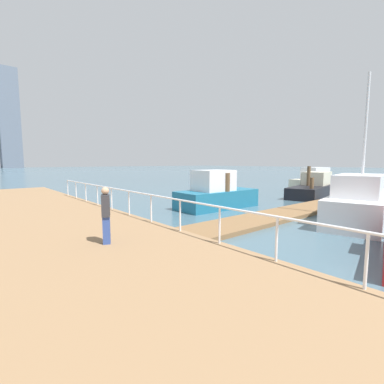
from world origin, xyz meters
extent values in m
plane|color=#476675|center=(0.00, 20.00, 0.00)|extent=(300.00, 300.00, 0.00)
cube|color=olive|center=(3.89, 9.29, 0.09)|extent=(14.79, 2.00, 0.18)
cylinder|color=white|center=(-3.15, 3.57, 0.93)|extent=(0.06, 0.06, 1.05)
cylinder|color=white|center=(-3.15, 5.39, 0.93)|extent=(0.06, 0.06, 1.05)
cylinder|color=white|center=(-3.15, 7.22, 0.93)|extent=(0.06, 0.06, 1.05)
cylinder|color=white|center=(-3.15, 9.04, 0.93)|extent=(0.06, 0.06, 1.05)
cylinder|color=white|center=(-3.15, 10.87, 0.93)|extent=(0.06, 0.06, 1.05)
cylinder|color=white|center=(-3.15, 12.69, 0.93)|extent=(0.06, 0.06, 1.05)
cylinder|color=white|center=(-3.15, 14.52, 0.93)|extent=(0.06, 0.06, 1.05)
cylinder|color=white|center=(-3.15, 16.34, 0.93)|extent=(0.06, 0.06, 1.05)
cylinder|color=white|center=(-3.15, 18.17, 0.93)|extent=(0.06, 0.06, 1.05)
cylinder|color=white|center=(-3.15, 19.99, 0.93)|extent=(0.06, 0.06, 1.05)
cylinder|color=white|center=(-3.15, 21.82, 0.93)|extent=(0.06, 0.06, 1.05)
cylinder|color=white|center=(-3.15, 8.13, 1.45)|extent=(0.06, 27.37, 0.06)
cylinder|color=brown|center=(10.00, 10.94, 0.82)|extent=(0.27, 0.27, 1.63)
cylinder|color=brown|center=(2.74, 12.31, 1.05)|extent=(0.32, 0.32, 2.10)
cylinder|color=#473826|center=(15.17, 13.03, 0.82)|extent=(0.27, 0.27, 1.64)
cylinder|color=brown|center=(12.15, 12.26, 1.20)|extent=(0.27, 0.27, 2.40)
cylinder|color=#473826|center=(13.93, 13.69, 0.87)|extent=(0.27, 0.27, 1.74)
cube|color=black|center=(12.50, 12.06, 0.43)|extent=(7.42, 3.47, 0.86)
cube|color=beige|center=(13.70, 12.31, 1.39)|extent=(3.38, 2.25, 1.06)
cube|color=#1E6B8C|center=(2.80, 13.14, 0.53)|extent=(5.11, 2.23, 1.05)
cube|color=white|center=(2.48, 13.15, 1.65)|extent=(2.20, 1.74, 1.19)
cube|color=white|center=(5.47, 6.42, 0.62)|extent=(7.48, 3.49, 1.24)
cube|color=white|center=(4.42, 6.20, 1.70)|extent=(3.37, 2.25, 0.94)
cylinder|color=silver|center=(5.47, 6.42, 3.96)|extent=(0.12, 0.12, 5.45)
cube|color=beige|center=(17.79, 14.18, 0.55)|extent=(6.38, 2.65, 1.10)
cube|color=white|center=(17.41, 14.22, 1.66)|extent=(2.65, 1.84, 1.11)
cube|color=#334C99|center=(-5.60, 9.29, 0.79)|extent=(0.30, 0.34, 0.78)
cube|color=#333338|center=(-5.60, 9.29, 1.49)|extent=(0.35, 0.42, 0.62)
sphere|color=tan|center=(-5.60, 9.29, 1.90)|extent=(0.21, 0.21, 0.21)
cube|color=slate|center=(9.36, 158.05, 23.16)|extent=(8.46, 9.54, 46.32)
camera|label=1|loc=(-8.56, 2.03, 2.70)|focal=25.16mm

